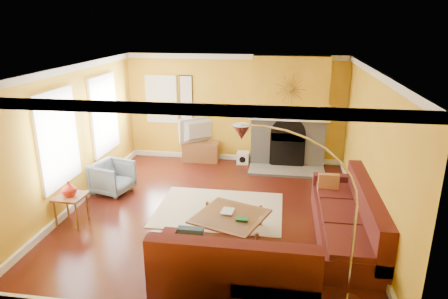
% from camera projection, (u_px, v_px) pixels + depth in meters
% --- Properties ---
extents(floor, '(5.50, 6.00, 0.02)m').
position_uv_depth(floor, '(215.00, 211.00, 7.67)').
color(floor, '#591D12').
rests_on(floor, ground).
extents(ceiling, '(5.50, 6.00, 0.02)m').
position_uv_depth(ceiling, '(214.00, 68.00, 6.83)').
color(ceiling, white).
rests_on(ceiling, ground).
extents(wall_back, '(5.50, 0.02, 2.70)m').
position_uv_depth(wall_back, '(235.00, 109.00, 10.08)').
color(wall_back, yellow).
rests_on(wall_back, ground).
extents(wall_front, '(5.50, 0.02, 2.70)m').
position_uv_depth(wall_front, '(169.00, 223.00, 4.42)').
color(wall_front, yellow).
rests_on(wall_front, ground).
extents(wall_left, '(0.02, 6.00, 2.70)m').
position_uv_depth(wall_left, '(73.00, 137.00, 7.64)').
color(wall_left, yellow).
rests_on(wall_left, ground).
extents(wall_right, '(0.02, 6.00, 2.70)m').
position_uv_depth(wall_right, '(373.00, 151.00, 6.86)').
color(wall_right, yellow).
rests_on(wall_right, ground).
extents(baseboard, '(5.50, 6.00, 0.12)m').
position_uv_depth(baseboard, '(215.00, 208.00, 7.65)').
color(baseboard, white).
rests_on(baseboard, floor).
extents(crown_molding, '(5.50, 6.00, 0.12)m').
position_uv_depth(crown_molding, '(214.00, 72.00, 6.85)').
color(crown_molding, white).
rests_on(crown_molding, ceiling).
extents(window_left_near, '(0.06, 1.22, 1.72)m').
position_uv_depth(window_left_near, '(104.00, 114.00, 8.81)').
color(window_left_near, white).
rests_on(window_left_near, wall_left).
extents(window_left_far, '(0.06, 1.22, 1.72)m').
position_uv_depth(window_left_far, '(57.00, 139.00, 7.02)').
color(window_left_far, white).
rests_on(window_left_far, wall_left).
extents(window_back, '(0.82, 0.06, 1.22)m').
position_uv_depth(window_back, '(161.00, 99.00, 10.24)').
color(window_back, white).
rests_on(window_back, wall_back).
extents(wall_art, '(0.34, 0.04, 1.14)m').
position_uv_depth(wall_art, '(186.00, 98.00, 10.14)').
color(wall_art, white).
rests_on(wall_art, wall_back).
extents(fireplace, '(1.80, 0.40, 2.70)m').
position_uv_depth(fireplace, '(289.00, 112.00, 9.69)').
color(fireplace, gray).
rests_on(fireplace, floor).
extents(mantel, '(1.92, 0.22, 0.08)m').
position_uv_depth(mantel, '(289.00, 119.00, 9.50)').
color(mantel, white).
rests_on(mantel, fireplace).
extents(hearth, '(1.80, 0.70, 0.06)m').
position_uv_depth(hearth, '(286.00, 171.00, 9.59)').
color(hearth, gray).
rests_on(hearth, floor).
extents(sunburst, '(0.70, 0.04, 0.70)m').
position_uv_depth(sunburst, '(290.00, 89.00, 9.29)').
color(sunburst, olive).
rests_on(sunburst, fireplace).
extents(rug, '(2.40, 1.80, 0.02)m').
position_uv_depth(rug, '(219.00, 209.00, 7.71)').
color(rug, beige).
rests_on(rug, floor).
extents(sectional_sofa, '(3.19, 3.47, 0.90)m').
position_uv_depth(sectional_sofa, '(275.00, 217.00, 6.46)').
color(sectional_sofa, '#5A1E1D').
rests_on(sectional_sofa, floor).
extents(coffee_table, '(1.37, 1.37, 0.42)m').
position_uv_depth(coffee_table, '(230.00, 226.00, 6.67)').
color(coffee_table, white).
rests_on(coffee_table, floor).
extents(media_console, '(0.91, 0.41, 0.50)m').
position_uv_depth(media_console, '(201.00, 151.00, 10.30)').
color(media_console, brown).
rests_on(media_console, floor).
extents(tv, '(0.92, 0.81, 0.63)m').
position_uv_depth(tv, '(201.00, 130.00, 10.13)').
color(tv, black).
rests_on(tv, media_console).
extents(subwoofer, '(0.30, 0.30, 0.30)m').
position_uv_depth(subwoofer, '(243.00, 158.00, 10.14)').
color(subwoofer, white).
rests_on(subwoofer, floor).
extents(armchair, '(0.90, 0.88, 0.67)m').
position_uv_depth(armchair, '(113.00, 178.00, 8.38)').
color(armchair, gray).
rests_on(armchair, floor).
extents(side_table, '(0.51, 0.51, 0.54)m').
position_uv_depth(side_table, '(72.00, 210.00, 7.11)').
color(side_table, brown).
rests_on(side_table, floor).
extents(vase, '(0.30, 0.30, 0.27)m').
position_uv_depth(vase, '(69.00, 189.00, 6.99)').
color(vase, red).
rests_on(vase, side_table).
extents(book, '(0.23, 0.29, 0.03)m').
position_uv_depth(book, '(222.00, 211.00, 6.72)').
color(book, white).
rests_on(book, coffee_table).
extents(arc_lamp, '(1.47, 0.36, 2.34)m').
position_uv_depth(arc_lamp, '(301.00, 221.00, 4.86)').
color(arc_lamp, silver).
rests_on(arc_lamp, floor).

